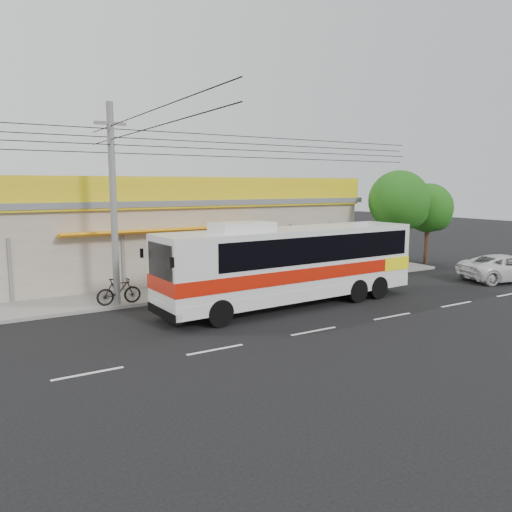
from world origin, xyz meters
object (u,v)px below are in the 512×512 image
at_px(coach_bus, 295,260).
at_px(tree_near, 430,210).
at_px(white_car, 507,268).
at_px(tree_far, 401,203).
at_px(utility_pole, 111,139).
at_px(motorbike_dark, 119,291).

height_order(coach_bus, tree_near, tree_near).
distance_m(white_car, tree_far, 7.16).
xyz_separation_m(utility_pole, tree_far, (18.07, 0.88, -2.95)).
relative_size(tree_near, tree_far, 0.87).
distance_m(coach_bus, utility_pole, 9.28).
relative_size(motorbike_dark, white_car, 0.36).
distance_m(white_car, utility_pole, 21.83).
bearing_deg(motorbike_dark, tree_near, -84.45).
bearing_deg(motorbike_dark, utility_pole, 118.49).
height_order(white_car, tree_far, tree_far).
xyz_separation_m(tree_near, tree_far, (-3.42, -0.60, 0.54)).
bearing_deg(utility_pole, motorbike_dark, 26.77).
bearing_deg(coach_bus, tree_near, 16.29).
bearing_deg(motorbike_dark, coach_bus, -115.89).
height_order(coach_bus, utility_pole, utility_pole).
bearing_deg(tree_far, white_car, -69.55).
bearing_deg(tree_near, utility_pole, -176.06).
relative_size(white_car, tree_far, 0.85).
xyz_separation_m(coach_bus, white_car, (13.35, -1.49, -1.30)).
bearing_deg(white_car, tree_near, 6.58).
height_order(tree_near, tree_far, tree_far).
bearing_deg(tree_near, motorbike_dark, -176.17).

